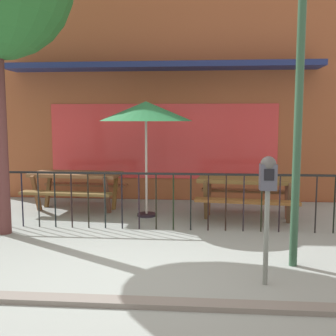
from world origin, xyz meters
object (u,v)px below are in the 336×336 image
(picnic_table_left, at_px, (76,180))
(picnic_table_right, at_px, (247,187))
(street_lamp, at_px, (300,61))
(patio_umbrella, at_px, (146,112))
(parking_meter_near, at_px, (268,186))

(picnic_table_left, bearing_deg, picnic_table_right, -8.11)
(picnic_table_right, height_order, street_lamp, street_lamp)
(picnic_table_left, bearing_deg, street_lamp, -38.29)
(patio_umbrella, xyz_separation_m, street_lamp, (2.22, -2.52, 0.55))
(picnic_table_left, relative_size, street_lamp, 0.49)
(patio_umbrella, xyz_separation_m, parking_meter_near, (1.78, -3.17, -0.87))
(picnic_table_left, distance_m, patio_umbrella, 2.08)
(parking_meter_near, xyz_separation_m, street_lamp, (0.44, 0.64, 1.42))
(picnic_table_right, relative_size, patio_umbrella, 0.89)
(patio_umbrella, bearing_deg, picnic_table_right, -2.00)
(picnic_table_right, distance_m, street_lamp, 3.14)
(parking_meter_near, bearing_deg, picnic_table_right, 87.84)
(picnic_table_left, xyz_separation_m, picnic_table_right, (3.40, -0.48, 0.00))
(picnic_table_right, relative_size, street_lamp, 0.50)
(patio_umbrella, bearing_deg, picnic_table_left, 164.46)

